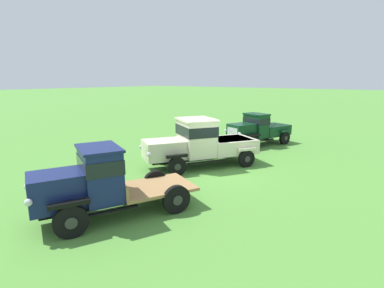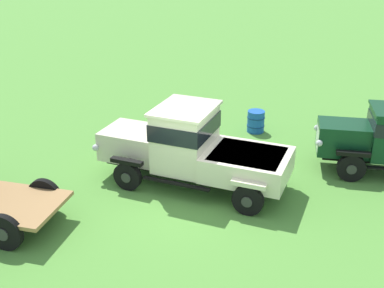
# 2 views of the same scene
# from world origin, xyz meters

# --- Properties ---
(ground_plane) EXTENTS (240.00, 240.00, 0.00)m
(ground_plane) POSITION_xyz_m (0.00, 0.00, 0.00)
(ground_plane) COLOR #518E38
(vintage_truck_foreground_near) EXTENTS (5.23, 3.51, 2.22)m
(vintage_truck_foreground_near) POSITION_xyz_m (-6.17, 0.10, 1.16)
(vintage_truck_foreground_near) COLOR black
(vintage_truck_foreground_near) RESTS_ON ground
(vintage_truck_second_in_line) EXTENTS (5.73, 4.41, 2.34)m
(vintage_truck_second_in_line) POSITION_xyz_m (0.29, 0.95, 1.17)
(vintage_truck_second_in_line) COLOR black
(vintage_truck_second_in_line) RESTS_ON ground
(vintage_truck_midrow_center) EXTENTS (4.80, 2.95, 2.05)m
(vintage_truck_midrow_center) POSITION_xyz_m (6.35, 0.78, 1.03)
(vintage_truck_midrow_center) COLOR black
(vintage_truck_midrow_center) RESTS_ON ground
(oil_drum_beside_row) EXTENTS (0.65, 0.65, 0.80)m
(oil_drum_beside_row) POSITION_xyz_m (3.21, 4.53, 0.40)
(oil_drum_beside_row) COLOR #1951B2
(oil_drum_beside_row) RESTS_ON ground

